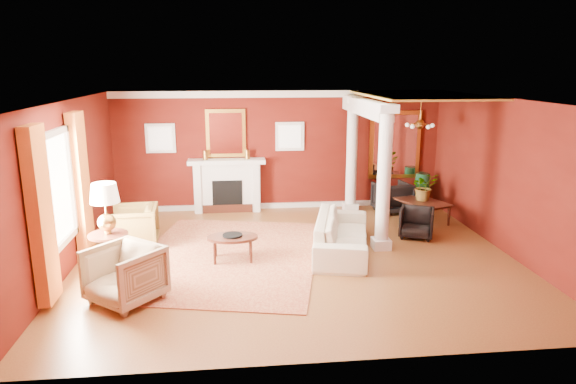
{
  "coord_description": "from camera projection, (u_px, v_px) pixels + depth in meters",
  "views": [
    {
      "loc": [
        -1.12,
        -8.94,
        3.49
      ],
      "look_at": [
        -0.12,
        0.45,
        1.15
      ],
      "focal_mm": 32.0,
      "sensor_mm": 36.0,
      "label": 1
    }
  ],
  "objects": [
    {
      "name": "armchair_stripe",
      "position": [
        125.0,
        272.0,
        7.68
      ],
      "size": [
        1.28,
        1.27,
        0.96
      ],
      "primitive_type": "imported",
      "rotation": [
        0.0,
        0.0,
        -0.69
      ],
      "color": "tan",
      "rests_on": "ground"
    },
    {
      "name": "dining_chair_near",
      "position": [
        417.0,
        221.0,
        10.63
      ],
      "size": [
        0.86,
        0.84,
        0.69
      ],
      "primitive_type": "imported",
      "rotation": [
        0.0,
        0.0,
        -0.41
      ],
      "color": "black",
      "rests_on": "ground"
    },
    {
      "name": "header_beam",
      "position": [
        365.0,
        107.0,
        10.96
      ],
      "size": [
        0.3,
        3.2,
        0.32
      ],
      "primitive_type": "cube",
      "color": "silver",
      "rests_on": "column_front"
    },
    {
      "name": "left_window",
      "position": [
        62.0,
        197.0,
        8.26
      ],
      "size": [
        0.21,
        2.55,
        2.6
      ],
      "color": "white",
      "rests_on": "room_shell"
    },
    {
      "name": "ground",
      "position": [
        297.0,
        257.0,
        9.58
      ],
      "size": [
        8.0,
        8.0,
        0.0
      ],
      "primitive_type": "plane",
      "color": "brown",
      "rests_on": "ground"
    },
    {
      "name": "room_shell",
      "position": [
        297.0,
        151.0,
        9.1
      ],
      "size": [
        8.04,
        7.04,
        2.92
      ],
      "color": "#55130B",
      "rests_on": "ground"
    },
    {
      "name": "potted_plant",
      "position": [
        425.0,
        178.0,
        11.63
      ],
      "size": [
        0.62,
        0.68,
        0.5
      ],
      "primitive_type": "imported",
      "rotation": [
        0.0,
        0.0,
        0.08
      ],
      "color": "#26591E",
      "rests_on": "dining_table"
    },
    {
      "name": "coffee_table",
      "position": [
        233.0,
        239.0,
        9.33
      ],
      "size": [
        0.92,
        0.92,
        0.47
      ],
      "rotation": [
        0.0,
        0.0,
        -0.35
      ],
      "color": "black",
      "rests_on": "ground"
    },
    {
      "name": "dining_mirror",
      "position": [
        395.0,
        145.0,
        12.84
      ],
      "size": [
        1.3,
        0.07,
        1.7
      ],
      "color": "gold",
      "rests_on": "room_shell"
    },
    {
      "name": "dining_table",
      "position": [
        421.0,
        204.0,
        11.79
      ],
      "size": [
        0.94,
        1.45,
        0.76
      ],
      "primitive_type": "imported",
      "rotation": [
        0.0,
        0.0,
        1.94
      ],
      "color": "black",
      "rests_on": "ground"
    },
    {
      "name": "dining_chair_far",
      "position": [
        392.0,
        196.0,
        12.44
      ],
      "size": [
        0.91,
        0.87,
        0.81
      ],
      "primitive_type": "imported",
      "rotation": [
        0.0,
        0.0,
        3.33
      ],
      "color": "black",
      "rests_on": "ground"
    },
    {
      "name": "flank_window_left",
      "position": [
        160.0,
        138.0,
        12.2
      ],
      "size": [
        0.7,
        0.07,
        0.7
      ],
      "color": "silver",
      "rests_on": "room_shell"
    },
    {
      "name": "sofa",
      "position": [
        342.0,
        228.0,
        9.77
      ],
      "size": [
        1.26,
        2.52,
        0.95
      ],
      "primitive_type": "imported",
      "rotation": [
        0.0,
        0.0,
        1.33
      ],
      "color": "#F3ECCD",
      "rests_on": "ground"
    },
    {
      "name": "base_trim",
      "position": [
        280.0,
        205.0,
        12.91
      ],
      "size": [
        8.0,
        0.08,
        0.12
      ],
      "primitive_type": "cube",
      "color": "silver",
      "rests_on": "ground"
    },
    {
      "name": "flank_window_right",
      "position": [
        290.0,
        136.0,
        12.52
      ],
      "size": [
        0.7,
        0.07,
        0.7
      ],
      "color": "silver",
      "rests_on": "room_shell"
    },
    {
      "name": "chandelier",
      "position": [
        420.0,
        124.0,
        11.08
      ],
      "size": [
        0.6,
        0.62,
        0.75
      ],
      "color": "#A67D34",
      "rests_on": "room_shell"
    },
    {
      "name": "crown_trim",
      "position": [
        279.0,
        94.0,
        12.25
      ],
      "size": [
        8.0,
        0.08,
        0.16
      ],
      "primitive_type": "cube",
      "color": "silver",
      "rests_on": "room_shell"
    },
    {
      "name": "coffee_book",
      "position": [
        228.0,
        230.0,
        9.32
      ],
      "size": [
        0.16,
        0.05,
        0.22
      ],
      "primitive_type": "imported",
      "rotation": [
        0.0,
        0.0,
        0.22
      ],
      "color": "black",
      "rests_on": "coffee_table"
    },
    {
      "name": "rug",
      "position": [
        228.0,
        256.0,
        9.61
      ],
      "size": [
        4.11,
        4.95,
        0.02
      ],
      "primitive_type": "cube",
      "rotation": [
        0.0,
        0.0,
        -0.21
      ],
      "color": "maroon",
      "rests_on": "ground"
    },
    {
      "name": "fireplace",
      "position": [
        227.0,
        185.0,
        12.5
      ],
      "size": [
        1.85,
        0.42,
        1.29
      ],
      "color": "silver",
      "rests_on": "ground"
    },
    {
      "name": "side_table",
      "position": [
        106.0,
        214.0,
        8.48
      ],
      "size": [
        0.65,
        0.65,
        1.62
      ],
      "rotation": [
        0.0,
        0.0,
        0.32
      ],
      "color": "black",
      "rests_on": "ground"
    },
    {
      "name": "armchair_leopard",
      "position": [
        134.0,
        224.0,
        10.06
      ],
      "size": [
        0.88,
        0.93,
        0.9
      ],
      "primitive_type": "imported",
      "rotation": [
        0.0,
        0.0,
        -1.51
      ],
      "color": "black",
      "rests_on": "ground"
    },
    {
      "name": "overmantel_mirror",
      "position": [
        226.0,
        133.0,
        12.33
      ],
      "size": [
        0.95,
        0.07,
        1.15
      ],
      "color": "gold",
      "rests_on": "fireplace"
    },
    {
      "name": "amber_ceiling",
      "position": [
        420.0,
        95.0,
        10.88
      ],
      "size": [
        2.3,
        3.4,
        0.04
      ],
      "primitive_type": "cube",
      "color": "gold",
      "rests_on": "room_shell"
    },
    {
      "name": "column_front",
      "position": [
        384.0,
        177.0,
        9.71
      ],
      "size": [
        0.36,
        0.36,
        2.8
      ],
      "color": "silver",
      "rests_on": "ground"
    },
    {
      "name": "column_back",
      "position": [
        352.0,
        154.0,
        12.31
      ],
      "size": [
        0.36,
        0.36,
        2.8
      ],
      "color": "silver",
      "rests_on": "ground"
    },
    {
      "name": "green_urn",
      "position": [
        421.0,
        195.0,
        12.75
      ],
      "size": [
        0.38,
        0.38,
        0.91
      ],
      "color": "#133C20",
      "rests_on": "ground"
    }
  ]
}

